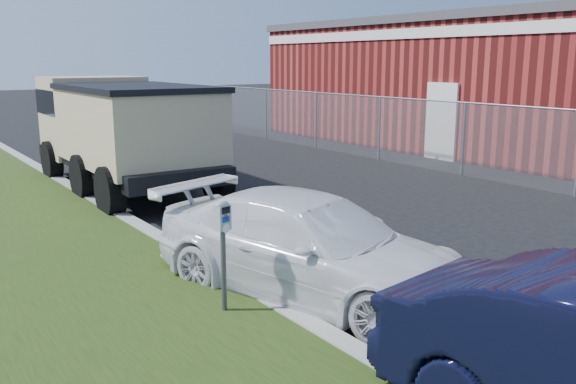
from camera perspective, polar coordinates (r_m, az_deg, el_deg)
ground at (r=8.93m, az=11.18°, el=-6.31°), size 120.00×120.00×0.00m
chainlink_fence at (r=17.74m, az=8.60°, el=7.06°), size 0.06×30.06×30.00m
brick_building at (r=22.83m, az=18.08°, el=9.88°), size 9.20×14.20×4.17m
parking_meter at (r=6.52m, az=-6.12°, el=-3.73°), size 0.19×0.15×1.24m
white_wagon at (r=7.38m, az=1.81°, el=-5.05°), size 2.90×4.53×1.22m
dump_truck at (r=14.01m, az=-15.45°, el=5.86°), size 2.57×6.23×2.42m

